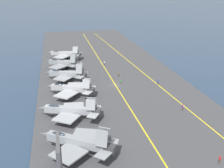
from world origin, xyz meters
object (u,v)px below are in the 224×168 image
parked_jet_fifth (63,63)px  crew_brown_vest (118,74)px  parked_jet_fourth (66,74)px  crew_red_vest (220,159)px  parked_jet_sixth (65,54)px  parked_jet_nearest (77,142)px  parked_jet_second (70,110)px  crew_green_vest (121,81)px  crew_blue_vest (158,82)px  parked_jet_third (71,88)px  crew_white_vest (105,63)px  crew_purple_vest (182,107)px

parked_jet_fifth → crew_brown_vest: (-13.34, -19.52, -1.60)m
crew_brown_vest → parked_jet_fourth: bearing=92.2°
crew_red_vest → parked_jet_sixth: bearing=16.8°
parked_jet_nearest → parked_jet_second: bearing=1.9°
parked_jet_fourth → crew_green_vest: size_ratio=8.47×
crew_blue_vest → parked_jet_sixth: bearing=36.4°
parked_jet_nearest → crew_red_vest: 27.73m
crew_brown_vest → parked_jet_sixth: bearing=32.6°
parked_jet_nearest → parked_jet_sixth: size_ratio=1.03×
parked_jet_sixth → crew_red_vest: (-83.70, -25.32, -1.61)m
crew_green_vest → crew_red_vest: crew_green_vest is taller
parked_jet_third → crew_white_vest: size_ratio=8.96×
parked_jet_nearest → crew_brown_vest: bearing=-22.3°
crew_green_vest → crew_blue_vest: 12.63m
parked_jet_second → crew_red_vest: 36.48m
parked_jet_second → parked_jet_fourth: parked_jet_fourth is taller
parked_jet_second → crew_green_vest: (22.16, -18.34, -1.28)m
parked_jet_fourth → parked_jet_sixth: parked_jet_fourth is taller
parked_jet_fifth → crew_purple_vest: parked_jet_fifth is taller
parked_jet_sixth → crew_purple_vest: bearing=-154.6°
crew_blue_vest → crew_brown_vest: bearing=44.6°
parked_jet_third → crew_brown_vest: bearing=-50.1°
crew_purple_vest → crew_blue_vest: size_ratio=0.96×
parked_jet_nearest → crew_blue_vest: size_ratio=8.94×
parked_jet_fifth → parked_jet_sixth: 15.13m
parked_jet_second → parked_jet_fifth: bearing=0.1°
parked_jet_sixth → crew_green_vest: 40.45m
parked_jet_fifth → crew_green_vest: 28.40m
parked_jet_fifth → crew_green_vest: parked_jet_fifth is taller
parked_jet_sixth → crew_green_vest: bearing=-155.1°
parked_jet_fourth → crew_brown_vest: bearing=-87.8°
parked_jet_sixth → crew_brown_vest: size_ratio=9.25×
parked_jet_nearest → parked_jet_third: 30.86m
parked_jet_second → crew_green_vest: 28.79m
crew_white_vest → crew_blue_vest: (-26.91, -13.47, 0.05)m
parked_jet_fourth → parked_jet_sixth: (29.12, -0.78, 0.18)m
crew_white_vest → parked_jet_nearest: bearing=164.9°
parked_jet_third → parked_jet_fourth: (14.55, 0.67, 0.04)m
parked_jet_fifth → crew_blue_vest: parked_jet_fifth is taller
crew_brown_vest → crew_red_vest: bearing=-172.6°
parked_jet_fifth → crew_red_vest: 73.66m
crew_brown_vest → parked_jet_fifth: bearing=55.6°
crew_white_vest → crew_blue_vest: crew_blue_vest is taller
parked_jet_fifth → crew_white_vest: bearing=-82.4°
crew_red_vest → parked_jet_third: bearing=32.4°
parked_jet_sixth → crew_green_vest: (-36.66, -17.02, -1.59)m
parked_jet_third → crew_brown_vest: parked_jet_third is taller
parked_jet_second → crew_brown_vest: parked_jet_second is taller
crew_purple_vest → parked_jet_fourth: bearing=43.3°
parked_jet_second → crew_white_vest: 49.15m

